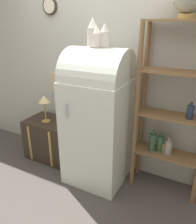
% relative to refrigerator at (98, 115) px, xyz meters
% --- Properties ---
extents(ground_plane, '(12.00, 12.00, 0.00)m').
position_rel_refrigerator_xyz_m(ground_plane, '(0.00, -0.22, -0.83)').
color(ground_plane, '#4C4742').
extents(wall_back, '(7.00, 0.09, 2.70)m').
position_rel_refrigerator_xyz_m(wall_back, '(-0.00, 0.36, 0.52)').
color(wall_back, '#B7B7AD').
rests_on(wall_back, ground_plane).
extents(refrigerator, '(0.67, 0.70, 1.58)m').
position_rel_refrigerator_xyz_m(refrigerator, '(0.00, 0.00, 0.00)').
color(refrigerator, silver).
rests_on(refrigerator, ground_plane).
extents(suitcase_trunk, '(0.64, 0.46, 0.57)m').
position_rel_refrigerator_xyz_m(suitcase_trunk, '(-0.79, 0.07, -0.54)').
color(suitcase_trunk, '#33281E').
rests_on(suitcase_trunk, ground_plane).
extents(shelf_unit, '(0.74, 0.29, 1.84)m').
position_rel_refrigerator_xyz_m(shelf_unit, '(0.77, 0.17, 0.15)').
color(shelf_unit, olive).
rests_on(shelf_unit, ground_plane).
extents(vase_left, '(0.12, 0.12, 0.28)m').
position_rel_refrigerator_xyz_m(vase_left, '(-0.07, 0.02, 0.88)').
color(vase_left, silver).
rests_on(vase_left, refrigerator).
extents(vase_center, '(0.09, 0.09, 0.21)m').
position_rel_refrigerator_xyz_m(vase_center, '(-0.01, -0.02, 0.85)').
color(vase_center, silver).
rests_on(vase_center, refrigerator).
extents(vase_right, '(0.10, 0.10, 0.23)m').
position_rel_refrigerator_xyz_m(vase_right, '(0.07, 0.01, 0.86)').
color(vase_right, beige).
rests_on(vase_right, refrigerator).
extents(desk_lamp, '(0.16, 0.16, 0.37)m').
position_rel_refrigerator_xyz_m(desk_lamp, '(-0.80, 0.02, 0.04)').
color(desk_lamp, '#AD8942').
rests_on(desk_lamp, suitcase_trunk).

